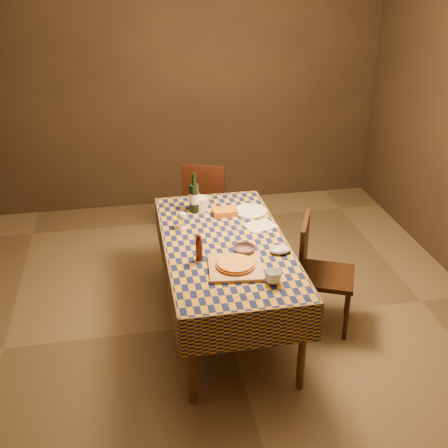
% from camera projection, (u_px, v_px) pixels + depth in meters
% --- Properties ---
extents(room, '(5.00, 5.10, 2.70)m').
position_uv_depth(room, '(225.00, 171.00, 4.04)').
color(room, brown).
rests_on(room, ground).
extents(dining_table, '(0.94, 1.84, 0.77)m').
position_uv_depth(dining_table, '(225.00, 251.00, 4.34)').
color(dining_table, brown).
rests_on(dining_table, ground).
extents(cutting_board, '(0.41, 0.41, 0.02)m').
position_uv_depth(cutting_board, '(235.00, 267.00, 3.95)').
color(cutting_board, '#AF7D52').
rests_on(cutting_board, dining_table).
extents(pizza, '(0.32, 0.32, 0.03)m').
position_uv_depth(pizza, '(235.00, 264.00, 3.94)').
color(pizza, '#9C471A').
rests_on(pizza, cutting_board).
extents(pepper_mill, '(0.05, 0.05, 0.21)m').
position_uv_depth(pepper_mill, '(199.00, 248.00, 4.02)').
color(pepper_mill, '#491211').
rests_on(pepper_mill, dining_table).
extents(bowl, '(0.20, 0.20, 0.05)m').
position_uv_depth(bowl, '(244.00, 250.00, 4.14)').
color(bowl, '#634B53').
rests_on(bowl, dining_table).
extents(wine_glass, '(0.07, 0.07, 0.14)m').
position_uv_depth(wine_glass, '(182.00, 217.00, 4.47)').
color(wine_glass, white).
rests_on(wine_glass, dining_table).
extents(wine_bottle, '(0.10, 0.10, 0.35)m').
position_uv_depth(wine_bottle, '(194.00, 197.00, 4.73)').
color(wine_bottle, black).
rests_on(wine_bottle, dining_table).
extents(deli_tub, '(0.16, 0.16, 0.11)m').
position_uv_depth(deli_tub, '(201.00, 203.00, 4.81)').
color(deli_tub, white).
rests_on(deli_tub, dining_table).
extents(takeout_container, '(0.21, 0.15, 0.05)m').
position_uv_depth(takeout_container, '(225.00, 212.00, 4.73)').
color(takeout_container, '#C56819').
rests_on(takeout_container, dining_table).
extents(white_plate, '(0.33, 0.33, 0.02)m').
position_uv_depth(white_plate, '(250.00, 211.00, 4.78)').
color(white_plate, white).
rests_on(white_plate, dining_table).
extents(tumbler, '(0.15, 0.15, 0.09)m').
position_uv_depth(tumbler, '(273.00, 277.00, 3.77)').
color(tumbler, white).
rests_on(tumbler, dining_table).
extents(flour_patch, '(0.28, 0.25, 0.00)m').
position_uv_depth(flour_patch, '(260.00, 226.00, 4.55)').
color(flour_patch, silver).
rests_on(flour_patch, dining_table).
extents(flour_bag, '(0.20, 0.18, 0.05)m').
position_uv_depth(flour_bag, '(280.00, 250.00, 4.15)').
color(flour_bag, '#A5AED4').
rests_on(flour_bag, dining_table).
extents(chair_far, '(0.54, 0.55, 0.93)m').
position_uv_depth(chair_far, '(206.00, 200.00, 5.61)').
color(chair_far, black).
rests_on(chair_far, ground).
extents(chair_right, '(0.56, 0.56, 0.93)m').
position_uv_depth(chair_right, '(317.00, 267.00, 4.45)').
color(chair_right, black).
rests_on(chair_right, ground).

